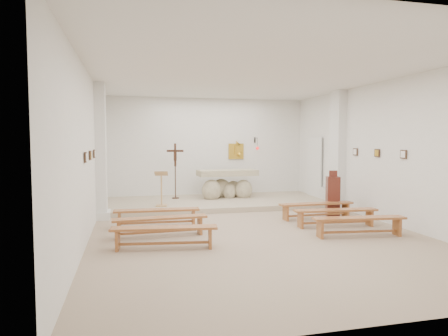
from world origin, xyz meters
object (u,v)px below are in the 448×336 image
object	(u,v)px
bench_left_second	(160,222)
bench_left_third	(164,232)
bench_right_front	(316,207)
bench_right_second	(336,214)
lectern	(161,188)
donation_pedestal	(333,196)
altar	(226,186)
bench_right_third	(359,222)
crucifix_stand	(175,167)
bench_left_front	(157,214)

from	to	relation	value
bench_left_second	bench_left_third	world-z (taller)	same
bench_right_front	bench_right_second	distance (m)	0.99
bench_right_second	bench_left_third	bearing A→B (deg)	-161.41
lectern	bench_left_third	bearing A→B (deg)	-85.19
donation_pedestal	lectern	bearing A→B (deg)	175.03
altar	bench_right_front	distance (m)	3.68
bench_left_second	bench_right_second	distance (m)	4.10
bench_left_second	bench_right_third	xyz separation A→B (m)	(4.10, -0.99, 0.00)
altar	bench_left_third	world-z (taller)	altar
crucifix_stand	bench_right_third	distance (m)	6.42
altar	bench_left_second	distance (m)	4.98
altar	bench_left_front	size ratio (longest dim) A/B	0.99
crucifix_stand	bench_left_third	bearing A→B (deg)	-91.59
bench_right_second	bench_left_third	size ratio (longest dim) A/B	1.00
bench_right_second	bench_left_front	bearing A→B (deg)	171.49
donation_pedestal	bench_right_second	world-z (taller)	donation_pedestal
lectern	bench_right_front	world-z (taller)	lectern
crucifix_stand	bench_right_third	bearing A→B (deg)	-52.01
bench_left_second	bench_left_third	size ratio (longest dim) A/B	0.99
altar	donation_pedestal	distance (m)	3.77
altar	crucifix_stand	size ratio (longest dim) A/B	1.11
bench_right_second	lectern	bearing A→B (deg)	146.49
bench_left_front	bench_left_third	size ratio (longest dim) A/B	0.99
bench_left_front	crucifix_stand	bearing A→B (deg)	79.43
lectern	bench_right_front	distance (m)	4.36
lectern	bench_right_front	size ratio (longest dim) A/B	0.52
lectern	bench_right_second	world-z (taller)	lectern
lectern	altar	bearing A→B (deg)	37.87
bench_left_front	bench_left_third	bearing A→B (deg)	-87.03
lectern	bench_left_front	xyz separation A→B (m)	(-0.27, -2.06, -0.35)
bench_left_front	altar	bearing A→B (deg)	55.81
bench_left_front	bench_right_front	xyz separation A→B (m)	(4.10, 0.00, 0.00)
crucifix_stand	bench_right_front	bearing A→B (deg)	-39.75
bench_left_front	bench_left_third	distance (m)	1.98
bench_right_front	bench_right_third	size ratio (longest dim) A/B	0.99
lectern	bench_left_third	xyz separation A→B (m)	(-0.27, -4.04, -0.35)
bench_right_front	bench_right_second	bearing A→B (deg)	-91.45
crucifix_stand	bench_left_second	bearing A→B (deg)	-93.49
bench_right_front	altar	bearing A→B (deg)	114.25
donation_pedestal	bench_right_front	bearing A→B (deg)	-140.49
bench_left_front	bench_left_second	world-z (taller)	same
altar	bench_right_front	bearing A→B (deg)	-67.22
crucifix_stand	bench_left_second	distance (m)	4.63
bench_right_second	bench_right_third	distance (m)	0.99
bench_right_front	bench_right_third	bearing A→B (deg)	-91.45
crucifix_stand	bench_left_front	bearing A→B (deg)	-96.40
altar	bench_right_third	size ratio (longest dim) A/B	0.99
bench_right_front	crucifix_stand	bearing A→B (deg)	131.66
bench_right_front	bench_right_second	xyz separation A→B (m)	(0.00, -0.99, 0.00)
bench_right_front	bench_right_second	size ratio (longest dim) A/B	0.99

